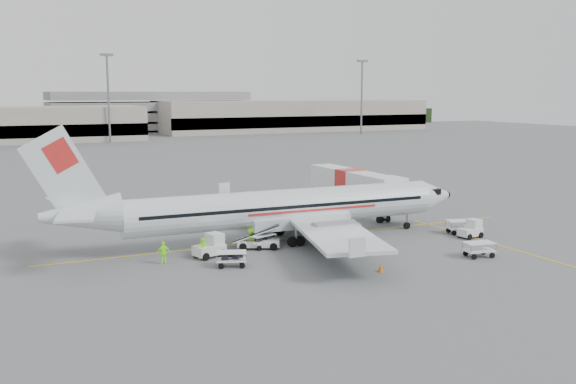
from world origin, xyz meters
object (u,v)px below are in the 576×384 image
object	(u,v)px
tug_fore	(470,229)
tug_aft	(209,246)
jet_bridge	(350,191)
tug_mid	(337,232)
aircraft	(286,183)
belt_loader	(258,234)

from	to	relation	value
tug_fore	tug_aft	distance (m)	23.10
jet_bridge	tug_fore	distance (m)	15.57
tug_mid	tug_aft	size ratio (longest dim) A/B	0.99
tug_fore	tug_aft	xyz separation A→B (m)	(-22.84, 3.42, 0.11)
aircraft	tug_fore	xyz separation A→B (m)	(15.15, -5.82, -4.22)
aircraft	jet_bridge	bearing A→B (deg)	39.98
jet_bridge	belt_loader	size ratio (longest dim) A/B	3.81
belt_loader	tug_aft	world-z (taller)	belt_loader
belt_loader	tug_fore	xyz separation A→B (m)	(18.29, -4.40, -0.43)
tug_fore	tug_mid	xyz separation A→B (m)	(-11.53, 3.36, 0.10)
aircraft	tug_fore	distance (m)	16.77
tug_fore	tug_mid	size ratio (longest dim) A/B	0.89
aircraft	belt_loader	distance (m)	5.13
tug_aft	aircraft	bearing A→B (deg)	0.13
jet_bridge	tug_mid	world-z (taller)	jet_bridge
belt_loader	tug_mid	distance (m)	6.85
jet_bridge	tug_aft	xyz separation A→B (m)	(-19.68, -11.76, -1.36)
tug_mid	tug_aft	xyz separation A→B (m)	(-11.31, 0.06, 0.01)
aircraft	tug_mid	bearing A→B (deg)	-32.32
aircraft	tug_fore	world-z (taller)	aircraft
jet_bridge	tug_aft	size ratio (longest dim) A/B	7.32
tug_mid	tug_fore	bearing A→B (deg)	-18.57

